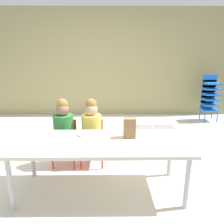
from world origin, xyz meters
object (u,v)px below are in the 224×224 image
at_px(paper_plate_near_edge, 82,136).
at_px(paper_bag_brown, 130,128).
at_px(paper_plate_center_table, 64,143).
at_px(craft_table, 100,146).
at_px(seated_child_near_camera, 64,126).
at_px(kid_chair_blue_stack, 210,96).
at_px(seated_child_middle_seat, 92,126).
at_px(donut_powdered_on_plate, 81,134).

bearing_deg(paper_plate_near_edge, paper_bag_brown, -4.22).
bearing_deg(paper_plate_center_table, craft_table, 7.00).
distance_m(seated_child_near_camera, kid_chair_blue_stack, 3.51).
bearing_deg(paper_plate_center_table, seated_child_middle_seat, 69.64).
bearing_deg(seated_child_middle_seat, craft_table, -76.67).
bearing_deg(craft_table, paper_bag_brown, 18.84).
relative_size(paper_bag_brown, donut_powdered_on_plate, 2.10).
relative_size(craft_table, kid_chair_blue_stack, 1.77).
relative_size(paper_plate_near_edge, donut_powdered_on_plate, 1.72).
bearing_deg(kid_chair_blue_stack, craft_table, -132.45).
bearing_deg(paper_bag_brown, kid_chair_blue_stack, 50.42).
distance_m(craft_table, paper_bag_brown, 0.37).
relative_size(seated_child_near_camera, paper_bag_brown, 4.17).
bearing_deg(seated_child_near_camera, craft_table, -49.01).
height_order(seated_child_near_camera, seated_child_middle_seat, same).
bearing_deg(kid_chair_blue_stack, seated_child_middle_seat, -141.33).
distance_m(seated_child_near_camera, donut_powdered_on_plate, 0.53).
relative_size(seated_child_near_camera, seated_child_middle_seat, 1.00).
bearing_deg(paper_plate_center_table, paper_bag_brown, 12.60).
relative_size(seated_child_middle_seat, paper_bag_brown, 4.17).
xyz_separation_m(seated_child_middle_seat, paper_plate_near_edge, (-0.07, -0.44, 0.04)).
distance_m(craft_table, donut_powdered_on_plate, 0.27).
distance_m(kid_chair_blue_stack, paper_plate_near_edge, 3.55).
bearing_deg(kid_chair_blue_stack, paper_plate_near_edge, -136.59).
relative_size(seated_child_near_camera, donut_powdered_on_plate, 8.75).
distance_m(seated_child_near_camera, paper_plate_center_table, 0.64).
xyz_separation_m(seated_child_near_camera, paper_plate_center_table, (0.14, -0.63, 0.04)).
height_order(craft_table, kid_chair_blue_stack, kid_chair_blue_stack).
xyz_separation_m(seated_child_middle_seat, donut_powdered_on_plate, (-0.07, -0.44, 0.05)).
distance_m(paper_bag_brown, paper_plate_center_table, 0.71).
height_order(craft_table, seated_child_middle_seat, seated_child_middle_seat).
bearing_deg(seated_child_middle_seat, paper_plate_center_table, -110.36).
bearing_deg(seated_child_middle_seat, kid_chair_blue_stack, 38.67).
relative_size(craft_table, seated_child_middle_seat, 2.01).
bearing_deg(craft_table, kid_chair_blue_stack, 47.55).
height_order(craft_table, paper_plate_center_table, paper_plate_center_table).
relative_size(paper_bag_brown, paper_plate_near_edge, 1.22).
xyz_separation_m(seated_child_near_camera, donut_powdered_on_plate, (0.29, -0.44, 0.05)).
xyz_separation_m(craft_table, paper_plate_near_edge, (-0.21, 0.15, 0.05)).
bearing_deg(seated_child_middle_seat, donut_powdered_on_plate, -99.69).
bearing_deg(seated_child_middle_seat, paper_plate_near_edge, -99.69).
height_order(paper_bag_brown, paper_plate_center_table, paper_bag_brown).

